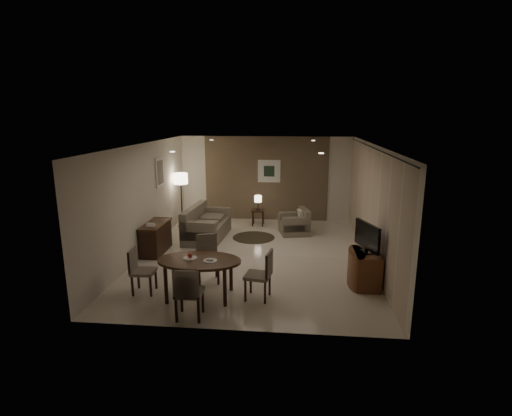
# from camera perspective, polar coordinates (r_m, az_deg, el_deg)

# --- Properties ---
(room_shell) EXTENTS (5.50, 7.00, 2.70)m
(room_shell) POSITION_cam_1_polar(r_m,az_deg,el_deg) (9.88, 0.11, 1.40)
(room_shell) COLOR beige
(room_shell) RESTS_ON ground
(taupe_accent) EXTENTS (3.96, 0.03, 2.70)m
(taupe_accent) POSITION_cam_1_polar(r_m,az_deg,el_deg) (12.90, 1.44, 4.21)
(taupe_accent) COLOR brown
(taupe_accent) RESTS_ON wall_back
(curtain_wall) EXTENTS (0.08, 6.70, 2.58)m
(curtain_wall) POSITION_cam_1_polar(r_m,az_deg,el_deg) (9.61, 15.99, 0.35)
(curtain_wall) COLOR beige
(curtain_wall) RESTS_ON wall_right
(curtain_rod) EXTENTS (0.03, 6.80, 0.03)m
(curtain_rod) POSITION_cam_1_polar(r_m,az_deg,el_deg) (9.42, 16.50, 8.20)
(curtain_rod) COLOR black
(curtain_rod) RESTS_ON wall_right
(art_back_frame) EXTENTS (0.72, 0.03, 0.72)m
(art_back_frame) POSITION_cam_1_polar(r_m,az_deg,el_deg) (12.83, 1.89, 5.28)
(art_back_frame) COLOR silver
(art_back_frame) RESTS_ON wall_back
(art_back_canvas) EXTENTS (0.34, 0.01, 0.34)m
(art_back_canvas) POSITION_cam_1_polar(r_m,az_deg,el_deg) (12.82, 1.88, 5.28)
(art_back_canvas) COLOR #1B301F
(art_back_canvas) RESTS_ON wall_back
(art_left_frame) EXTENTS (0.03, 0.60, 0.80)m
(art_left_frame) POSITION_cam_1_polar(r_m,az_deg,el_deg) (11.15, -13.58, 5.00)
(art_left_frame) COLOR silver
(art_left_frame) RESTS_ON wall_left
(art_left_canvas) EXTENTS (0.01, 0.46, 0.64)m
(art_left_canvas) POSITION_cam_1_polar(r_m,az_deg,el_deg) (11.15, -13.51, 5.00)
(art_left_canvas) COLOR gray
(art_left_canvas) RESTS_ON wall_left
(downlight_nl) EXTENTS (0.10, 0.10, 0.01)m
(downlight_nl) POSITION_cam_1_polar(r_m,az_deg,el_deg) (7.81, -11.86, 7.86)
(downlight_nl) COLOR white
(downlight_nl) RESTS_ON ceiling
(downlight_nr) EXTENTS (0.10, 0.10, 0.01)m
(downlight_nr) POSITION_cam_1_polar(r_m,az_deg,el_deg) (7.47, 9.30, 7.73)
(downlight_nr) COLOR white
(downlight_nr) RESTS_ON ceiling
(downlight_fl) EXTENTS (0.10, 0.10, 0.01)m
(downlight_fl) POSITION_cam_1_polar(r_m,az_deg,el_deg) (11.29, -6.37, 9.65)
(downlight_fl) COLOR white
(downlight_fl) RESTS_ON ceiling
(downlight_fr) EXTENTS (0.10, 0.10, 0.01)m
(downlight_fr) POSITION_cam_1_polar(r_m,az_deg,el_deg) (11.05, 8.18, 9.52)
(downlight_fr) COLOR white
(downlight_fr) RESTS_ON ceiling
(console_desk) EXTENTS (0.48, 1.20, 0.75)m
(console_desk) POSITION_cam_1_polar(r_m,az_deg,el_deg) (10.29, -14.09, -4.14)
(console_desk) COLOR #432815
(console_desk) RESTS_ON floor
(telephone) EXTENTS (0.20, 0.14, 0.09)m
(telephone) POSITION_cam_1_polar(r_m,az_deg,el_deg) (9.90, -14.80, -2.31)
(telephone) COLOR white
(telephone) RESTS_ON console_desk
(tv_cabinet) EXTENTS (0.48, 0.90, 0.70)m
(tv_cabinet) POSITION_cam_1_polar(r_m,az_deg,el_deg) (8.43, 15.45, -8.34)
(tv_cabinet) COLOR brown
(tv_cabinet) RESTS_ON floor
(flat_tv) EXTENTS (0.36, 0.85, 0.60)m
(flat_tv) POSITION_cam_1_polar(r_m,az_deg,el_deg) (8.21, 15.60, -3.98)
(flat_tv) COLOR black
(flat_tv) RESTS_ON tv_cabinet
(dining_table) EXTENTS (1.58, 0.99, 0.74)m
(dining_table) POSITION_cam_1_polar(r_m,az_deg,el_deg) (7.71, -8.05, -9.90)
(dining_table) COLOR #432815
(dining_table) RESTS_ON floor
(chair_near) EXTENTS (0.47, 0.47, 0.94)m
(chair_near) POSITION_cam_1_polar(r_m,az_deg,el_deg) (6.96, -9.50, -11.72)
(chair_near) COLOR gray
(chair_near) RESTS_ON floor
(chair_far) EXTENTS (0.58, 0.58, 0.96)m
(chair_far) POSITION_cam_1_polar(r_m,az_deg,el_deg) (8.30, -6.92, -7.31)
(chair_far) COLOR gray
(chair_far) RESTS_ON floor
(chair_left) EXTENTS (0.45, 0.45, 0.88)m
(chair_left) POSITION_cam_1_polar(r_m,az_deg,el_deg) (8.07, -15.76, -8.67)
(chair_left) COLOR gray
(chair_left) RESTS_ON floor
(chair_right) EXTENTS (0.52, 0.52, 0.93)m
(chair_right) POSITION_cam_1_polar(r_m,az_deg,el_deg) (7.53, 0.25, -9.53)
(chair_right) COLOR gray
(chair_right) RESTS_ON floor
(plate_a) EXTENTS (0.26, 0.26, 0.02)m
(plate_a) POSITION_cam_1_polar(r_m,az_deg,el_deg) (7.66, -9.37, -7.07)
(plate_a) COLOR white
(plate_a) RESTS_ON dining_table
(plate_b) EXTENTS (0.26, 0.26, 0.02)m
(plate_b) POSITION_cam_1_polar(r_m,az_deg,el_deg) (7.47, -6.58, -7.49)
(plate_b) COLOR white
(plate_b) RESTS_ON dining_table
(fruit_apple) EXTENTS (0.09, 0.09, 0.09)m
(fruit_apple) POSITION_cam_1_polar(r_m,az_deg,el_deg) (7.64, -9.39, -6.70)
(fruit_apple) COLOR red
(fruit_apple) RESTS_ON plate_a
(napkin) EXTENTS (0.12, 0.08, 0.03)m
(napkin) POSITION_cam_1_polar(r_m,az_deg,el_deg) (7.47, -6.58, -7.33)
(napkin) COLOR white
(napkin) RESTS_ON plate_b
(round_rug) EXTENTS (1.18, 1.18, 0.01)m
(round_rug) POSITION_cam_1_polar(r_m,az_deg,el_deg) (11.24, -0.34, -4.21)
(round_rug) COLOR #3D3422
(round_rug) RESTS_ON floor
(sofa) EXTENTS (1.94, 1.06, 0.88)m
(sofa) POSITION_cam_1_polar(r_m,az_deg,el_deg) (11.17, -7.03, -2.09)
(sofa) COLOR gray
(sofa) RESTS_ON floor
(armchair) EXTENTS (0.93, 0.97, 0.73)m
(armchair) POSITION_cam_1_polar(r_m,az_deg,el_deg) (11.56, 5.47, -1.93)
(armchair) COLOR gray
(armchair) RESTS_ON floor
(side_table) EXTENTS (0.38, 0.38, 0.49)m
(side_table) POSITION_cam_1_polar(r_m,az_deg,el_deg) (12.42, 0.29, -1.36)
(side_table) COLOR black
(side_table) RESTS_ON floor
(table_lamp) EXTENTS (0.22, 0.22, 0.50)m
(table_lamp) POSITION_cam_1_polar(r_m,az_deg,el_deg) (12.30, 0.29, 0.87)
(table_lamp) COLOR #FFEAC1
(table_lamp) RESTS_ON side_table
(floor_lamp) EXTENTS (0.42, 0.42, 1.66)m
(floor_lamp) POSITION_cam_1_polar(r_m,az_deg,el_deg) (12.34, -10.59, 1.09)
(floor_lamp) COLOR #FFE5B7
(floor_lamp) RESTS_ON floor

